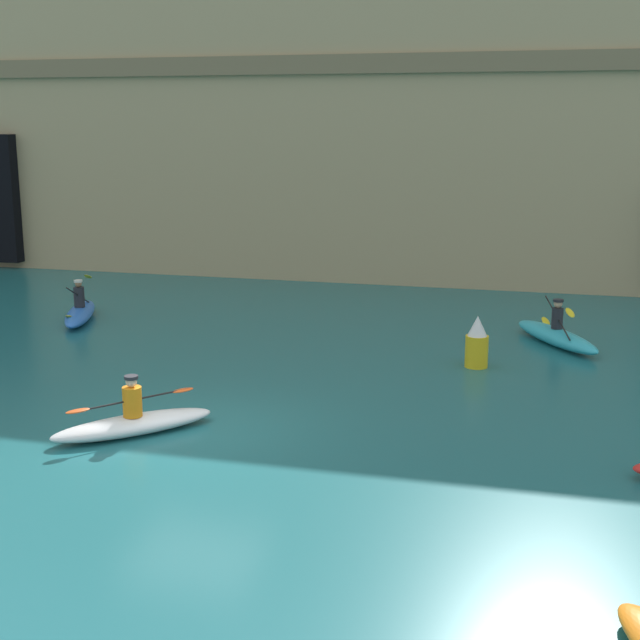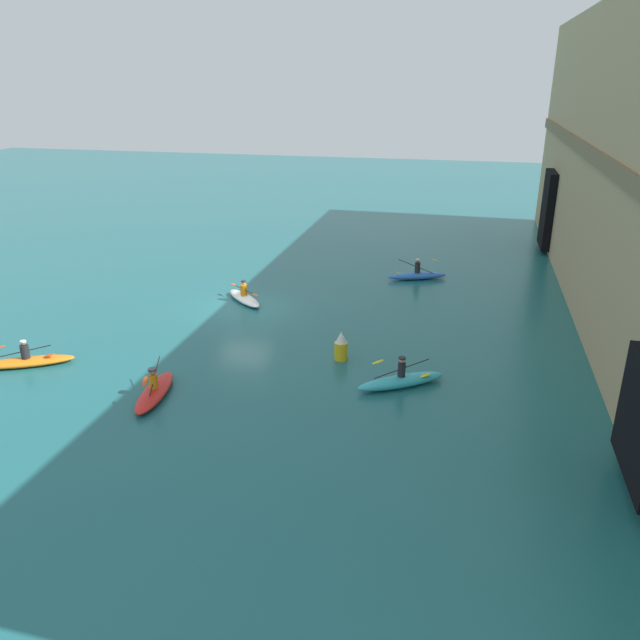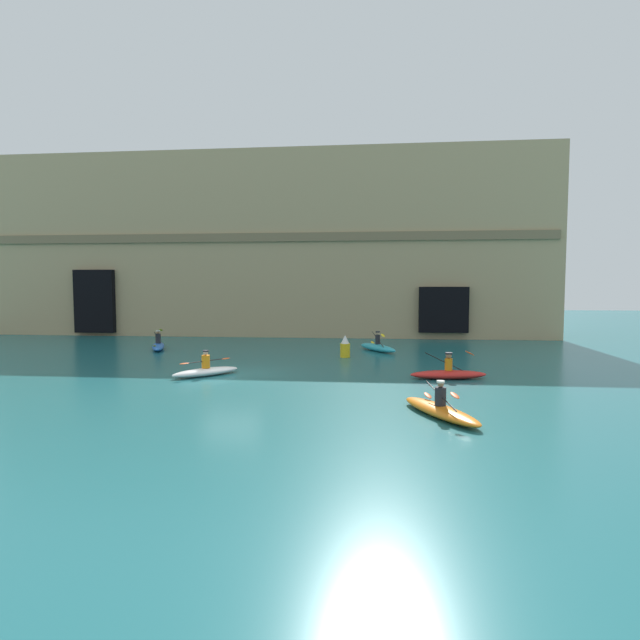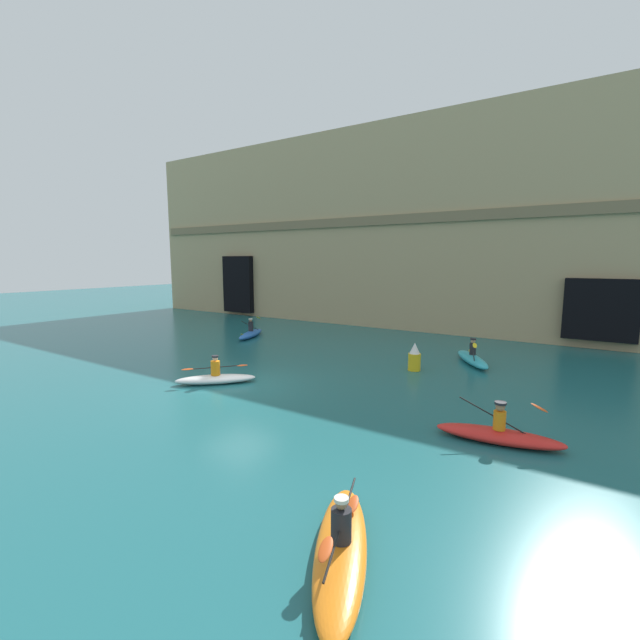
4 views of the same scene
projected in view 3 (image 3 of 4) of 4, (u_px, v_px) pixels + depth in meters
ground_plane at (231, 375)px, 21.32m from camera, size 120.00×120.00×0.00m
cliff_bluff at (268, 248)px, 40.07m from camera, size 43.25×8.07×13.75m
kayak_orange at (440, 410)px, 14.55m from camera, size 2.34×3.51×1.06m
kayak_red at (448, 374)px, 20.41m from camera, size 3.22×1.25×1.17m
kayak_blue at (158, 346)px, 29.70m from camera, size 1.81×3.30×1.20m
kayak_white at (206, 371)px, 21.11m from camera, size 2.66×2.68×1.09m
kayak_cyan at (378, 347)px, 28.96m from camera, size 2.46×3.23×1.17m
marker_buoy at (345, 347)px, 26.56m from camera, size 0.53×0.53×1.20m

